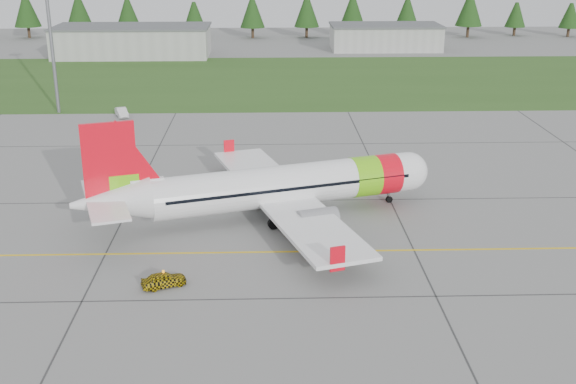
{
  "coord_description": "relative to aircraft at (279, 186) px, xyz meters",
  "views": [
    {
      "loc": [
        -1.95,
        -45.43,
        24.16
      ],
      "look_at": [
        -0.12,
        13.12,
        3.33
      ],
      "focal_mm": 45.0,
      "sensor_mm": 36.0,
      "label": 1
    }
  ],
  "objects": [
    {
      "name": "ground",
      "position": [
        0.89,
        -15.88,
        -2.89
      ],
      "size": [
        320.0,
        320.0,
        0.0
      ],
      "primitive_type": "plane",
      "color": "gray",
      "rests_on": "ground"
    },
    {
      "name": "aircraft",
      "position": [
        0.0,
        0.0,
        0.0
      ],
      "size": [
        32.16,
        30.43,
        10.02
      ],
      "rotation": [
        0.0,
        0.0,
        0.31
      ],
      "color": "white",
      "rests_on": "ground"
    },
    {
      "name": "follow_me_car",
      "position": [
        -8.64,
        -13.73,
        -1.26
      ],
      "size": [
        1.53,
        1.64,
        3.26
      ],
      "primitive_type": "imported",
      "rotation": [
        0.0,
        0.0,
        1.96
      ],
      "color": "#D9B90C",
      "rests_on": "ground"
    },
    {
      "name": "hangar_west",
      "position": [
        -29.11,
        94.12,
        0.11
      ],
      "size": [
        32.0,
        14.0,
        6.0
      ],
      "primitive_type": "cube",
      "color": "#A8A8A3",
      "rests_on": "ground"
    },
    {
      "name": "service_van",
      "position": [
        -21.49,
        39.25,
        -0.96
      ],
      "size": [
        1.71,
        1.67,
        3.87
      ],
      "primitive_type": "imported",
      "rotation": [
        0.0,
        0.0,
        0.37
      ],
      "color": "silver",
      "rests_on": "ground"
    },
    {
      "name": "floodlight_mast",
      "position": [
        -31.11,
        42.12,
        7.11
      ],
      "size": [
        0.5,
        0.5,
        20.0
      ],
      "primitive_type": "cylinder",
      "color": "slate",
      "rests_on": "ground"
    },
    {
      "name": "hangar_east",
      "position": [
        25.89,
        102.12,
        -0.29
      ],
      "size": [
        24.0,
        12.0,
        5.2
      ],
      "primitive_type": "cube",
      "color": "#A8A8A3",
      "rests_on": "ground"
    },
    {
      "name": "grass_strip",
      "position": [
        0.89,
        66.12,
        -2.88
      ],
      "size": [
        320.0,
        50.0,
        0.03
      ],
      "primitive_type": "cube",
      "color": "#30561E",
      "rests_on": "ground"
    },
    {
      "name": "treeline",
      "position": [
        0.89,
        122.12,
        2.11
      ],
      "size": [
        160.0,
        8.0,
        10.0
      ],
      "primitive_type": null,
      "color": "#1C3F14",
      "rests_on": "ground"
    },
    {
      "name": "taxi_guideline",
      "position": [
        0.89,
        -7.88,
        -2.88
      ],
      "size": [
        120.0,
        0.25,
        0.02
      ],
      "primitive_type": "cube",
      "color": "gold",
      "rests_on": "ground"
    }
  ]
}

